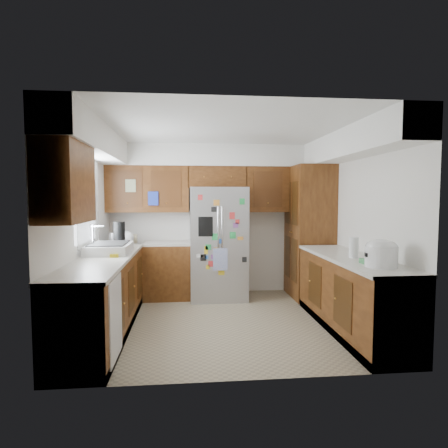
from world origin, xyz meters
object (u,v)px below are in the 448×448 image
(pantry, at_px, (309,232))
(fridge, at_px, (218,243))
(paper_towel, at_px, (354,248))
(rice_cooker, at_px, (381,253))

(pantry, relative_size, fridge, 1.19)
(fridge, distance_m, paper_towel, 2.30)
(rice_cooker, relative_size, paper_towel, 1.35)
(rice_cooker, distance_m, paper_towel, 0.60)
(fridge, xyz_separation_m, rice_cooker, (1.50, -2.36, 0.17))
(rice_cooker, bearing_deg, fridge, 122.44)
(fridge, bearing_deg, rice_cooker, -57.56)
(pantry, xyz_separation_m, fridge, (-1.50, 0.05, -0.17))
(pantry, bearing_deg, paper_towel, -90.69)
(pantry, relative_size, paper_towel, 8.72)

